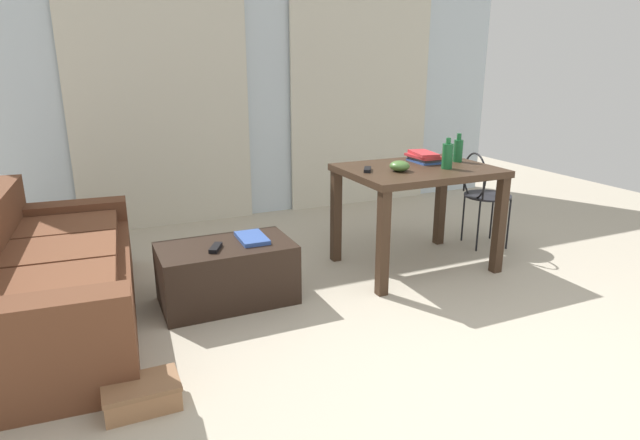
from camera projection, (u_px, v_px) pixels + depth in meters
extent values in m
plane|color=#B2A893|center=(372.00, 288.00, 3.77)|extent=(8.76, 8.76, 0.00)
cube|color=silver|center=(266.00, 85.00, 5.33)|extent=(5.48, 0.10, 2.63)
cube|color=beige|center=(161.00, 100.00, 4.88)|extent=(1.64, 0.03, 2.40)
cube|color=beige|center=(362.00, 94.00, 5.70)|extent=(1.64, 0.03, 2.40)
cube|color=brown|center=(56.00, 295.00, 3.17)|extent=(1.02, 2.00, 0.40)
cube|color=brown|center=(63.00, 213.00, 3.88)|extent=(0.89, 0.26, 0.15)
cube|color=brown|center=(25.00, 317.00, 2.31)|extent=(0.89, 0.26, 0.15)
cube|color=brown|center=(66.00, 230.00, 3.58)|extent=(0.67, 0.53, 0.10)
cube|color=brown|center=(59.00, 255.00, 3.12)|extent=(0.67, 0.53, 0.10)
cube|color=brown|center=(49.00, 289.00, 2.65)|extent=(0.67, 0.53, 0.10)
cube|color=black|center=(227.00, 273.00, 3.50)|extent=(0.87, 0.49, 0.40)
cube|color=#382619|center=(418.00, 171.00, 3.95)|extent=(1.11, 0.82, 0.05)
cube|color=#382619|center=(383.00, 244.00, 3.56)|extent=(0.07, 0.07, 0.74)
cube|color=#382619|center=(499.00, 226.00, 3.95)|extent=(0.07, 0.07, 0.74)
cube|color=#382619|center=(336.00, 216.00, 4.19)|extent=(0.07, 0.07, 0.74)
cube|color=#382619|center=(440.00, 203.00, 4.58)|extent=(0.07, 0.07, 0.74)
cylinder|color=black|center=(488.00, 196.00, 4.52)|extent=(0.40, 0.40, 0.02)
cylinder|color=black|center=(508.00, 224.00, 4.48)|extent=(0.02, 0.02, 0.44)
cylinder|color=black|center=(492.00, 215.00, 4.74)|extent=(0.02, 0.02, 0.44)
cylinder|color=black|center=(478.00, 226.00, 4.43)|extent=(0.02, 0.02, 0.44)
cylinder|color=black|center=(463.00, 217.00, 4.69)|extent=(0.02, 0.02, 0.44)
torus|color=black|center=(474.00, 176.00, 4.44)|extent=(0.10, 0.39, 0.39)
cylinder|color=black|center=(483.00, 190.00, 4.31)|extent=(0.02, 0.02, 0.17)
cylinder|color=black|center=(464.00, 181.00, 4.63)|extent=(0.02, 0.02, 0.17)
cylinder|color=#195B2D|center=(458.00, 151.00, 4.14)|extent=(0.07, 0.07, 0.17)
cylinder|color=#195B2D|center=(459.00, 137.00, 4.10)|extent=(0.04, 0.04, 0.05)
cylinder|color=#195B2D|center=(447.00, 156.00, 3.87)|extent=(0.08, 0.08, 0.18)
cylinder|color=#195B2D|center=(448.00, 141.00, 3.84)|extent=(0.04, 0.04, 0.04)
ellipsoid|color=#477033|center=(400.00, 166.00, 3.80)|extent=(0.15, 0.15, 0.08)
cube|color=#33519E|center=(425.00, 161.00, 4.15)|extent=(0.19, 0.26, 0.01)
cube|color=#4C4C51|center=(425.00, 159.00, 4.15)|extent=(0.18, 0.26, 0.02)
cube|color=red|center=(423.00, 156.00, 4.13)|extent=(0.17, 0.29, 0.02)
cube|color=red|center=(423.00, 153.00, 4.13)|extent=(0.20, 0.31, 0.02)
cube|color=black|center=(367.00, 169.00, 3.81)|extent=(0.12, 0.15, 0.02)
cube|color=black|center=(216.00, 248.00, 3.35)|extent=(0.12, 0.16, 0.03)
cube|color=#33519E|center=(252.00, 238.00, 3.53)|extent=(0.18, 0.30, 0.03)
cube|color=#996B47|center=(142.00, 397.00, 2.46)|extent=(0.33, 0.22, 0.10)
cube|color=brown|center=(141.00, 385.00, 2.44)|extent=(0.34, 0.23, 0.02)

